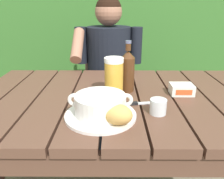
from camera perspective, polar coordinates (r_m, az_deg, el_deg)
dining_table at (r=1.06m, az=2.31°, el=-6.20°), size 1.37×0.82×0.75m
hedge_backdrop at (r=2.61m, az=3.11°, el=17.33°), size 3.69×0.78×2.48m
chair_near_diner at (r=1.91m, az=-0.70°, el=0.48°), size 0.45×0.48×0.92m
person_eating at (r=1.65m, az=-0.97°, el=5.90°), size 0.48×0.47×1.20m
serving_plate at (r=0.83m, az=-2.96°, el=-6.63°), size 0.27×0.27×0.01m
soup_bowl at (r=0.81m, az=-3.02°, el=-3.80°), size 0.24×0.19×0.08m
bread_roll at (r=0.75m, az=1.37°, el=-6.40°), size 0.13×0.11×0.07m
beer_glass at (r=0.98m, az=0.49°, el=3.10°), size 0.08×0.08×0.18m
beer_bottle at (r=1.04m, az=4.06°, el=4.94°), size 0.06×0.06×0.24m
water_glass_small at (r=0.86m, az=11.82°, el=-4.33°), size 0.06×0.06×0.06m
butter_tub at (r=1.07m, az=17.51°, el=0.06°), size 0.10×0.08×0.05m
table_knife at (r=0.93m, az=6.46°, el=-3.57°), size 0.15×0.04×0.01m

